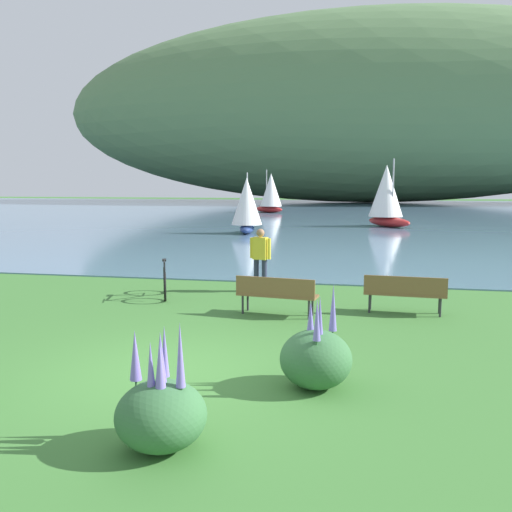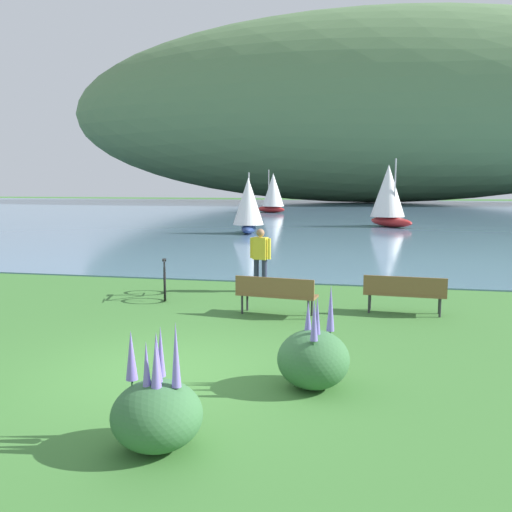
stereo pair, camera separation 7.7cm
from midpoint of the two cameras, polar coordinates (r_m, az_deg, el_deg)
The scene contains 12 objects.
ground_plane at distance 8.82m, azimuth -9.12°, elevation -11.87°, with size 200.00×200.00×0.00m, color #3D7533.
bay_water at distance 55.82m, azimuth 8.44°, elevation 4.52°, with size 180.00×80.00×0.04m, color #5B7F9E.
distant_hillside at distance 85.88m, azimuth 11.83°, elevation 14.85°, with size 94.37×28.00×27.96m, color #567A4C.
park_bench_near_camera at distance 12.16m, azimuth 2.25°, elevation -3.81°, with size 1.85×0.72×0.88m.
park_bench_further_along at distance 12.73m, azimuth 15.36°, elevation -3.57°, with size 1.83×0.60×0.88m.
bicycle_leaning_near_bench at distance 14.34m, azimuth -9.33°, elevation -2.66°, with size 0.69×1.67×1.01m.
person_at_shoreline at distance 14.79m, azimuth 0.61°, elevation 0.03°, with size 0.60×0.30×1.71m.
echium_bush_closest_to_camera at distance 8.01m, azimuth 6.28°, elevation -10.51°, with size 1.04×1.04×1.48m.
echium_bush_mid_cluster at distance 6.36m, azimuth -9.93°, elevation -15.71°, with size 1.02×1.02×1.46m.
sailboat_nearest_to_shore at distance 37.72m, azimuth 13.68°, elevation 6.20°, with size 3.45×3.69×4.49m.
sailboat_mid_bay at distance 31.54m, azimuth -0.73°, elevation 5.34°, with size 2.01×3.07×3.50m.
sailboat_toward_hillside at distance 54.25m, azimuth 1.81°, elevation 6.63°, with size 3.54×3.09×4.21m.
Camera 2 is at (3.01, -7.76, 2.92)m, focal length 38.44 mm.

